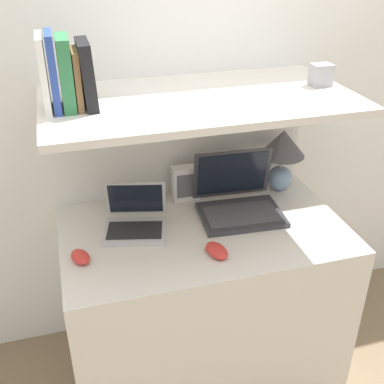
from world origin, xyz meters
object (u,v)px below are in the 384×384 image
at_px(router_box, 186,183).
at_px(computer_mouse, 217,250).
at_px(laptop_small, 135,221).
at_px(book_brown, 77,79).
at_px(second_mouse, 80,257).
at_px(book_green, 65,73).
at_px(book_blue, 53,72).
at_px(book_black, 87,75).
at_px(shelf_gadget, 321,75).
at_px(book_white, 44,74).
at_px(laptop_large, 238,201).
at_px(table_lamp, 282,151).

bearing_deg(router_box, computer_mouse, -89.99).
relative_size(laptop_small, computer_mouse, 2.29).
xyz_separation_m(computer_mouse, book_brown, (-0.43, 0.26, 0.62)).
height_order(second_mouse, router_box, router_box).
bearing_deg(book_green, router_box, 21.40).
bearing_deg(book_blue, book_brown, 0.00).
relative_size(book_black, shelf_gadget, 2.65).
bearing_deg(shelf_gadget, book_white, 180.00).
relative_size(laptop_small, shelf_gadget, 3.46).
xyz_separation_m(computer_mouse, second_mouse, (-0.50, 0.10, 0.00)).
height_order(book_white, shelf_gadget, book_white).
xyz_separation_m(laptop_large, book_blue, (-0.69, -0.01, 0.61)).
height_order(second_mouse, shelf_gadget, shelf_gadget).
height_order(router_box, book_white, book_white).
xyz_separation_m(laptop_small, book_green, (-0.20, 0.00, 0.62)).
bearing_deg(book_green, second_mouse, -102.41).
xyz_separation_m(router_box, book_brown, (-0.43, -0.18, 0.56)).
relative_size(book_green, book_brown, 1.23).
height_order(book_white, book_blue, book_blue).
bearing_deg(book_brown, table_lamp, 9.64).
bearing_deg(laptop_small, second_mouse, -146.64).
bearing_deg(shelf_gadget, laptop_large, 177.78).
height_order(laptop_large, book_black, book_black).
xyz_separation_m(second_mouse, book_black, (0.10, 0.16, 0.63)).
distance_m(laptop_small, shelf_gadget, 0.94).
relative_size(book_white, book_black, 1.11).
distance_m(table_lamp, laptop_small, 0.74).
distance_m(laptop_large, laptop_small, 0.45).
distance_m(laptop_small, book_black, 0.62).
relative_size(computer_mouse, book_white, 0.51).
relative_size(computer_mouse, book_blue, 0.50).
relative_size(laptop_small, book_black, 1.30).
distance_m(table_lamp, computer_mouse, 0.63).
distance_m(computer_mouse, book_brown, 0.80).
distance_m(computer_mouse, shelf_gadget, 0.80).
bearing_deg(router_box, book_brown, -157.02).
bearing_deg(laptop_small, table_lamp, 12.05).
xyz_separation_m(second_mouse, shelf_gadget, (1.00, 0.16, 0.56)).
bearing_deg(computer_mouse, table_lamp, 42.43).
xyz_separation_m(book_white, book_blue, (0.03, 0.00, 0.00)).
relative_size(table_lamp, router_box, 1.86).
relative_size(table_lamp, laptop_small, 1.01).
bearing_deg(laptop_small, book_blue, 179.25).
xyz_separation_m(computer_mouse, book_green, (-0.46, 0.26, 0.64)).
distance_m(computer_mouse, book_green, 0.83).
height_order(table_lamp, router_box, table_lamp).
distance_m(laptop_small, router_box, 0.33).
xyz_separation_m(table_lamp, laptop_large, (-0.26, -0.14, -0.14)).
bearing_deg(second_mouse, laptop_small, 33.36).
bearing_deg(book_green, shelf_gadget, 0.00).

